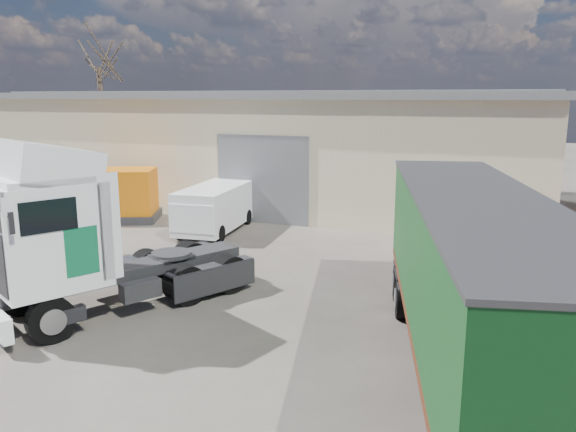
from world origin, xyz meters
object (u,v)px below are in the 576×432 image
(panel_van, at_px, (213,209))
(tractor_unit, at_px, (80,243))
(bare_tree, at_px, (98,53))
(box_trailer, at_px, (472,269))
(orange_skip, at_px, (116,198))

(panel_van, bearing_deg, tractor_unit, -87.89)
(bare_tree, height_order, box_trailer, bare_tree)
(bare_tree, distance_m, panel_van, 20.47)
(tractor_unit, relative_size, panel_van, 1.49)
(bare_tree, bearing_deg, tractor_unit, -52.22)
(bare_tree, xyz_separation_m, panel_van, (14.87, -12.19, -7.02))
(bare_tree, distance_m, tractor_unit, 26.94)
(box_trailer, relative_size, panel_van, 2.40)
(panel_van, height_order, orange_skip, orange_skip)
(box_trailer, distance_m, orange_skip, 17.30)
(bare_tree, relative_size, panel_van, 2.16)
(orange_skip, bearing_deg, bare_tree, 106.66)
(box_trailer, distance_m, panel_van, 13.09)
(tractor_unit, xyz_separation_m, box_trailer, (8.68, 0.02, 0.33))
(panel_van, bearing_deg, box_trailer, -46.61)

